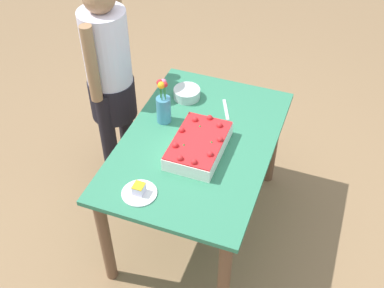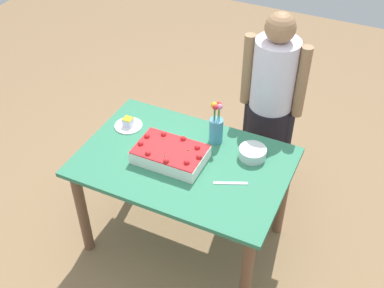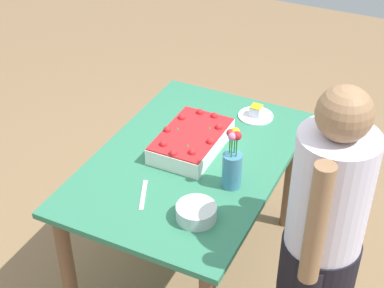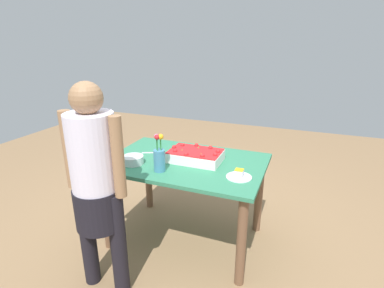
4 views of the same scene
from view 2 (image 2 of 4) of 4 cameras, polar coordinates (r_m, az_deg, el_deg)
ground_plane at (r=3.54m, az=-0.85°, el=-11.07°), size 8.00×8.00×0.00m
dining_table at (r=3.08m, az=-0.96°, el=-3.70°), size 1.30×0.87×0.76m
sheet_cake at (r=2.97m, az=-2.59°, el=-1.19°), size 0.43×0.28×0.11m
serving_plate_with_slice at (r=3.27m, az=-7.56°, el=2.36°), size 0.19×0.19×0.07m
cake_knife at (r=2.85m, az=4.60°, el=-4.64°), size 0.19×0.10×0.00m
flower_vase at (r=3.06m, az=2.88°, el=2.04°), size 0.09×0.09×0.30m
fruit_bowl at (r=3.02m, az=7.18°, el=-1.05°), size 0.17×0.17×0.07m
person_standing at (r=3.39m, az=9.38°, el=5.30°), size 0.45×0.31×1.49m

